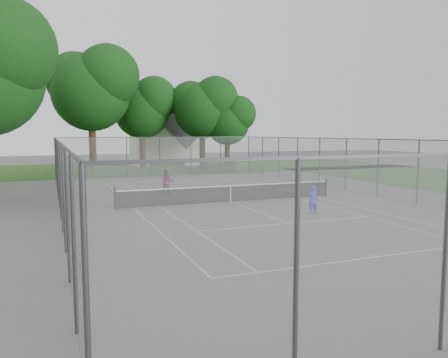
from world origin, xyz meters
name	(u,v)px	position (x,y,z in m)	size (l,w,h in m)	color
ground	(231,202)	(0.00, 0.00, 0.00)	(120.00, 120.00, 0.00)	#605E5C
grass_far	(141,168)	(0.00, 26.00, 0.00)	(60.00, 20.00, 0.00)	#234C15
court_markings	(231,202)	(0.00, 0.00, 0.01)	(11.03, 23.83, 0.01)	silver
tennis_net	(231,193)	(0.00, 0.00, 0.51)	(12.87, 0.10, 1.10)	black
perimeter_fence	(231,170)	(0.00, 0.00, 1.81)	(18.08, 34.08, 3.52)	#38383D
tree_far_left	(92,86)	(-5.47, 20.90, 8.31)	(8.41, 7.68, 12.09)	#321E12
tree_far_midleft	(143,106)	(-0.03, 24.37, 6.77)	(6.86, 6.26, 9.86)	#321E12
tree_far_midright	(203,106)	(5.86, 21.71, 6.75)	(6.83, 6.24, 9.82)	#321E12
tree_far_right	(228,119)	(8.31, 20.69, 5.35)	(5.43, 4.96, 7.80)	#321E12
hedge_left	(105,170)	(-4.74, 18.43, 0.48)	(3.83, 1.15, 0.96)	#1E4717
hedge_mid	(167,168)	(1.17, 18.82, 0.50)	(3.21, 0.92, 1.01)	#1E4717
hedge_right	(219,168)	(6.21, 17.84, 0.44)	(2.94, 1.08, 0.88)	#1E4717
house	(165,133)	(3.78, 30.22, 3.89)	(7.76, 6.02, 9.67)	silver
girl_player	(313,200)	(2.23, -4.88, 0.69)	(0.50, 0.33, 1.37)	#3539C7
woman_player	(167,182)	(-2.63, 4.03, 0.81)	(0.79, 0.61, 1.62)	#752756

